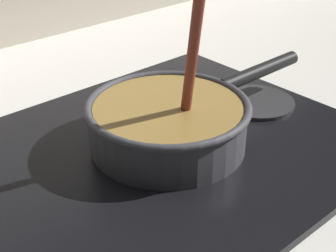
% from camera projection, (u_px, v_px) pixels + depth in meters
% --- Properties ---
extents(ground, '(2.40, 1.60, 0.04)m').
position_uv_depth(ground, '(314.00, 232.00, 0.61)').
color(ground, beige).
extents(hob_plate, '(0.56, 0.48, 0.01)m').
position_uv_depth(hob_plate, '(168.00, 149.00, 0.72)').
color(hob_plate, black).
rests_on(hob_plate, ground).
extents(burner_ring, '(0.21, 0.21, 0.01)m').
position_uv_depth(burner_ring, '(168.00, 143.00, 0.72)').
color(burner_ring, '#592D0C').
rests_on(burner_ring, hob_plate).
extents(spare_burner, '(0.13, 0.13, 0.01)m').
position_uv_depth(spare_burner, '(257.00, 102.00, 0.83)').
color(spare_burner, '#262628').
rests_on(spare_burner, hob_plate).
extents(cooking_pan, '(0.40, 0.23, 0.32)m').
position_uv_depth(cooking_pan, '(170.00, 122.00, 0.70)').
color(cooking_pan, '#38383D').
rests_on(cooking_pan, hob_plate).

